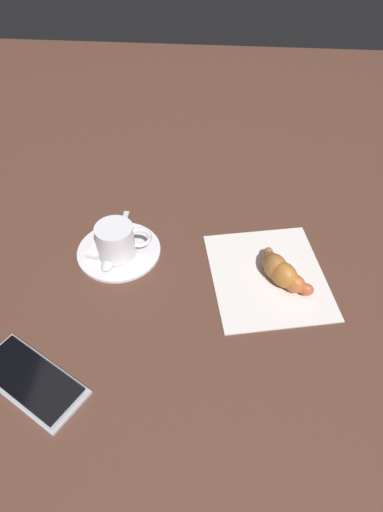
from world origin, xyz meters
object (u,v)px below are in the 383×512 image
Objects in this scene: saucer at (119,250)px; napkin at (268,275)px; espresso_cup at (117,240)px; cell_phone at (31,380)px; sugar_packet at (100,245)px; croissant at (281,271)px; teaspoon at (113,249)px.

napkin is (-0.24, 0.03, -0.00)m from saucer.
espresso_cup reaches higher than cell_phone.
sugar_packet is 0.27m from napkin.
croissant is (-0.29, 0.04, 0.01)m from sugar_packet.
teaspoon is 2.47× the size of sugar_packet.
croissant reaches higher than napkin.
espresso_cup is 0.53× the size of cell_phone.
napkin is at bearing -26.84° from croissant.
espresso_cup is 0.04m from sugar_packet.
cell_phone is at bearing 74.30° from saucer.
teaspoon is 0.72× the size of napkin.
teaspoon is at bearing -7.39° from croissant.
croissant is 0.57× the size of cell_phone.
espresso_cup is 0.03m from teaspoon.
saucer is 0.94× the size of teaspoon.
sugar_packet reaches higher than saucer.
espresso_cup is at bearing -6.97° from croissant.
teaspoon is 0.89× the size of cell_phone.
espresso_cup is 0.44× the size of napkin.
espresso_cup is (-0.00, 0.01, 0.03)m from saucer.
espresso_cup is at bearing -5.46° from napkin.
saucer is 1.57× the size of espresso_cup.
cell_phone is (0.06, 0.23, -0.01)m from teaspoon.
napkin is (-0.24, 0.02, -0.03)m from espresso_cup.
croissant reaches higher than teaspoon.
sugar_packet is at bearing -19.90° from espresso_cup.
sugar_packet is 0.62× the size of croissant.
cell_phone is (0.32, 0.19, -0.02)m from croissant.
teaspoon reaches higher than saucer.
croissant is at bearing 153.16° from napkin.
croissant is at bearing 95.40° from sugar_packet.
sugar_packet is at bearing -8.54° from croissant.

